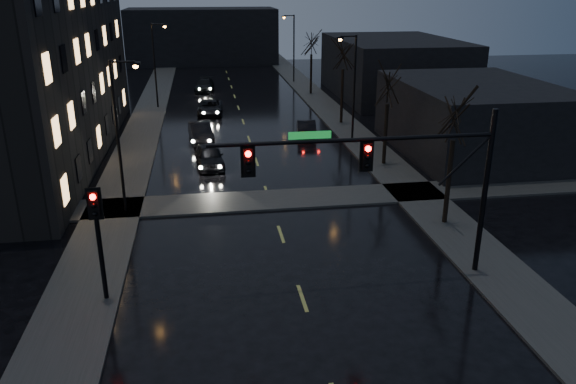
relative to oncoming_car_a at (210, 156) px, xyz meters
name	(u,v)px	position (x,y,z in m)	size (l,w,h in m)	color
sidewalk_left	(142,133)	(-5.32, 9.58, -0.67)	(3.00, 140.00, 0.12)	#2D2D2B
sidewalk_right	(345,126)	(11.68, 9.58, -0.67)	(3.00, 140.00, 0.12)	#2D2D2B
sidewalk_cross	(270,200)	(3.18, -6.92, -0.67)	(40.00, 3.00, 0.12)	#2D2D2B
apartment_block	(5,70)	(-13.32, 4.58, 5.27)	(12.00, 30.00, 12.00)	black
commercial_right_near	(473,118)	(18.68, 0.58, 1.77)	(10.00, 14.00, 5.00)	black
commercial_right_far	(393,67)	(20.18, 22.58, 2.27)	(12.00, 18.00, 6.00)	black
far_block	(202,36)	(0.18, 52.58, 3.27)	(22.00, 10.00, 8.00)	black
signal_mast	(397,167)	(7.03, -16.42, 4.14)	(11.11, 0.41, 7.00)	black
signal_pole_left	(98,229)	(-4.32, -16.43, 2.28)	(0.35, 0.41, 4.53)	black
tree_near	(457,103)	(11.58, -11.42, 5.49)	(3.52, 3.52, 8.08)	black
tree_mid_a	(389,78)	(11.58, -1.42, 5.10)	(3.30, 3.30, 7.58)	black
tree_mid_b	(344,46)	(11.58, 10.58, 5.88)	(3.74, 3.74, 8.59)	black
tree_far	(312,37)	(11.58, 24.58, 5.33)	(3.43, 3.43, 7.88)	black
streetlight_l_near	(121,125)	(-4.40, -7.42, 4.05)	(1.53, 0.28, 8.00)	black
streetlight_l_far	(156,58)	(-4.40, 19.58, 4.05)	(1.53, 0.28, 8.00)	black
streetlight_r_mid	(352,80)	(10.76, 4.58, 4.05)	(1.53, 0.28, 8.00)	black
streetlight_r_far	(292,43)	(10.76, 32.58, 4.05)	(1.53, 0.28, 8.00)	black
oncoming_car_a	(210,156)	(0.00, 0.00, 0.00)	(1.72, 4.27, 1.45)	black
oncoming_car_b	(201,132)	(-0.53, 6.38, 0.01)	(1.56, 4.47, 1.47)	black
oncoming_car_c	(210,107)	(0.38, 15.98, -0.07)	(2.18, 4.74, 1.32)	black
oncoming_car_d	(204,85)	(0.03, 28.20, -0.05)	(1.91, 4.70, 1.36)	black
lead_car	(306,128)	(7.79, 6.88, -0.06)	(1.42, 4.07, 1.34)	black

